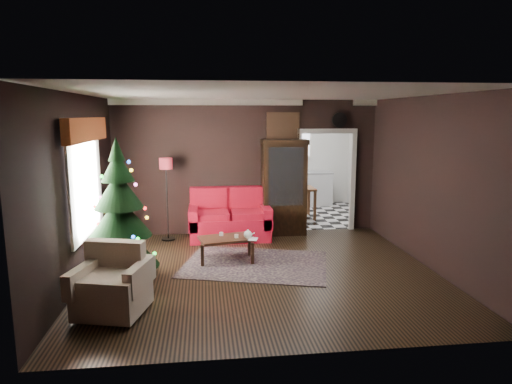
{
  "coord_description": "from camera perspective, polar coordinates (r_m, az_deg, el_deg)",
  "views": [
    {
      "loc": [
        -0.91,
        -6.71,
        2.49
      ],
      "look_at": [
        0.0,
        0.9,
        1.15
      ],
      "focal_mm": 31.1,
      "sensor_mm": 36.0,
      "label": 1
    }
  ],
  "objects": [
    {
      "name": "curio_cabinet",
      "position": [
        9.26,
        3.61,
        0.32
      ],
      "size": [
        0.9,
        0.45,
        1.9
      ],
      "primitive_type": null,
      "color": "black",
      "rests_on": "ground"
    },
    {
      "name": "wall_clock",
      "position": [
        9.6,
        10.66,
        9.09
      ],
      "size": [
        0.32,
        0.32,
        0.06
      ],
      "primitive_type": "cylinder",
      "color": "silver",
      "rests_on": "wall_back"
    },
    {
      "name": "armchair",
      "position": [
        5.91,
        -18.04,
        -10.67
      ],
      "size": [
        1.0,
        1.0,
        0.83
      ],
      "primitive_type": null,
      "rotation": [
        0.0,
        0.0,
        -0.26
      ],
      "color": "tan",
      "rests_on": "ground"
    },
    {
      "name": "floor_lamp",
      "position": [
        8.98,
        -11.37,
        -0.94
      ],
      "size": [
        0.28,
        0.28,
        1.65
      ],
      "primitive_type": null,
      "rotation": [
        0.0,
        0.0,
        -0.01
      ],
      "color": "black",
      "rests_on": "ground"
    },
    {
      "name": "wall_left",
      "position": [
        7.05,
        -21.87,
        0.3
      ],
      "size": [
        0.0,
        5.5,
        5.5
      ],
      "primitive_type": "plane",
      "rotation": [
        1.57,
        0.0,
        1.57
      ],
      "color": "black",
      "rests_on": "ground"
    },
    {
      "name": "kitchen_window",
      "position": [
        12.46,
        5.33,
        6.23
      ],
      "size": [
        0.7,
        0.06,
        0.7
      ],
      "primitive_type": "cube",
      "color": "white",
      "rests_on": "ground"
    },
    {
      "name": "teapot",
      "position": [
        7.52,
        -1.05,
        -5.45
      ],
      "size": [
        0.21,
        0.21,
        0.15
      ],
      "primitive_type": null,
      "rotation": [
        0.0,
        0.0,
        -0.37
      ],
      "color": "white",
      "rests_on": "coffee_table"
    },
    {
      "name": "coffee_table",
      "position": [
        7.69,
        -3.78,
        -7.3
      ],
      "size": [
        1.0,
        0.73,
        0.41
      ],
      "primitive_type": null,
      "rotation": [
        0.0,
        0.0,
        0.22
      ],
      "color": "black",
      "rests_on": "rug"
    },
    {
      "name": "kitchen_counter",
      "position": [
        12.36,
        5.48,
        0.36
      ],
      "size": [
        1.8,
        0.6,
        0.9
      ],
      "primitive_type": "cube",
      "color": "silver",
      "rests_on": "ground"
    },
    {
      "name": "ceiling",
      "position": [
        6.78,
        0.92,
        12.54
      ],
      "size": [
        5.5,
        5.5,
        0.0
      ],
      "primitive_type": "plane",
      "rotation": [
        3.14,
        0.0,
        0.0
      ],
      "color": "white",
      "rests_on": "ground"
    },
    {
      "name": "floor",
      "position": [
        7.22,
        0.86,
        -10.27
      ],
      "size": [
        5.5,
        5.5,
        0.0
      ],
      "primitive_type": "plane",
      "color": "black",
      "rests_on": "ground"
    },
    {
      "name": "left_window",
      "position": [
        7.22,
        -21.18,
        0.96
      ],
      "size": [
        0.05,
        1.6,
        1.4
      ],
      "primitive_type": "cube",
      "color": "white",
      "rests_on": "wall_left"
    },
    {
      "name": "wall_front",
      "position": [
        4.44,
        5.2,
        -4.31
      ],
      "size": [
        5.5,
        0.0,
        5.5
      ],
      "primitive_type": "plane",
      "rotation": [
        -1.57,
        0.0,
        0.0
      ],
      "color": "black",
      "rests_on": "ground"
    },
    {
      "name": "wall_right",
      "position": [
        7.72,
        21.56,
        1.1
      ],
      "size": [
        0.0,
        5.5,
        5.5
      ],
      "primitive_type": "plane",
      "rotation": [
        1.57,
        0.0,
        -1.57
      ],
      "color": "black",
      "rests_on": "ground"
    },
    {
      "name": "wall_back",
      "position": [
        9.32,
        -1.16,
        3.19
      ],
      "size": [
        5.5,
        0.0,
        5.5
      ],
      "primitive_type": "plane",
      "rotation": [
        1.57,
        0.0,
        0.0
      ],
      "color": "black",
      "rests_on": "ground"
    },
    {
      "name": "loveseat",
      "position": [
        9.0,
        -3.4,
        -2.88
      ],
      "size": [
        1.7,
        0.9,
        1.0
      ],
      "primitive_type": null,
      "color": "maroon",
      "rests_on": "ground"
    },
    {
      "name": "valance",
      "position": [
        7.13,
        -20.97,
        7.5
      ],
      "size": [
        0.12,
        2.1,
        0.35
      ],
      "primitive_type": "cube",
      "color": "#A24621",
      "rests_on": "wall_left"
    },
    {
      "name": "cup_b",
      "position": [
        7.59,
        -2.53,
        -5.68
      ],
      "size": [
        0.07,
        0.07,
        0.06
      ],
      "primitive_type": "cylinder",
      "rotation": [
        0.0,
        0.0,
        0.1
      ],
      "color": "silver",
      "rests_on": "coffee_table"
    },
    {
      "name": "doorway",
      "position": [
        9.68,
        8.91,
        1.24
      ],
      "size": [
        1.1,
        0.1,
        2.1
      ],
      "primitive_type": null,
      "color": "silver",
      "rests_on": "ground"
    },
    {
      "name": "christmas_tree",
      "position": [
        6.89,
        -17.12,
        -2.6
      ],
      "size": [
        1.2,
        1.2,
        2.11
      ],
      "primitive_type": null,
      "rotation": [
        0.0,
        0.0,
        -0.09
      ],
      "color": "#0A370E",
      "rests_on": "ground"
    },
    {
      "name": "rug",
      "position": [
        7.56,
        -0.07,
        -9.26
      ],
      "size": [
        2.72,
        2.28,
        0.01
      ],
      "primitive_type": "cube",
      "rotation": [
        0.0,
        0.0,
        -0.27
      ],
      "color": "#2A1F27",
      "rests_on": "ground"
    },
    {
      "name": "book",
      "position": [
        7.46,
        -0.94,
        -5.38
      ],
      "size": [
        0.15,
        0.05,
        0.2
      ],
      "primitive_type": "imported",
      "rotation": [
        0.0,
        0.0,
        -0.26
      ],
      "color": "tan",
      "rests_on": "coffee_table"
    },
    {
      "name": "cup_a",
      "position": [
        7.74,
        -4.49,
        -5.4
      ],
      "size": [
        0.07,
        0.07,
        0.06
      ],
      "primitive_type": "cylinder",
      "rotation": [
        0.0,
        0.0,
        -0.04
      ],
      "color": "white",
      "rests_on": "coffee_table"
    },
    {
      "name": "kitchen_floor",
      "position": [
        11.3,
        6.72,
        -2.88
      ],
      "size": [
        3.0,
        3.0,
        0.0
      ],
      "primitive_type": "plane",
      "color": "silver",
      "rests_on": "ground"
    },
    {
      "name": "kitchen_table",
      "position": [
        10.87,
        5.59,
        -1.36
      ],
      "size": [
        0.7,
        0.7,
        0.75
      ],
      "primitive_type": null,
      "color": "brown",
      "rests_on": "ground"
    },
    {
      "name": "painting",
      "position": [
        9.32,
        3.49,
        8.42
      ],
      "size": [
        0.62,
        0.05,
        0.52
      ],
      "primitive_type": "cube",
      "color": "#A9804A",
      "rests_on": "wall_back"
    }
  ]
}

